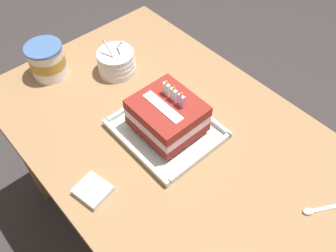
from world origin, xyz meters
name	(u,v)px	position (x,y,z in m)	size (l,w,h in m)	color
ground_plane	(169,227)	(0.00, 0.00, 0.00)	(8.00, 8.00, 0.00)	#383333
dining_table	(170,152)	(0.00, 0.00, 0.60)	(1.17, 0.76, 0.70)	#9E754C
foil_tray	(166,130)	(-0.01, 0.00, 0.71)	(0.30, 0.26, 0.02)	silver
birthday_cake	(166,116)	(-0.01, 0.00, 0.77)	(0.19, 0.17, 0.15)	maroon
bowl_stack	(116,62)	(-0.33, 0.05, 0.74)	(0.13, 0.13, 0.13)	white
ice_cream_tub	(47,60)	(-0.47, -0.13, 0.76)	(0.12, 0.12, 0.12)	white
serving_spoon_near_tray	(319,209)	(0.45, 0.12, 0.70)	(0.09, 0.14, 0.01)	silver
napkin_pile	(93,190)	(0.02, -0.29, 0.71)	(0.10, 0.09, 0.02)	white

